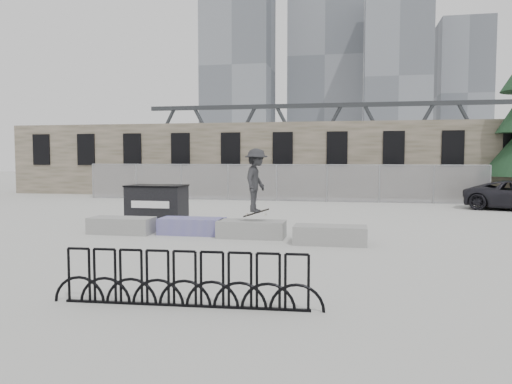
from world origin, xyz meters
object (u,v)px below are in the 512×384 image
at_px(planter_far_left, 122,225).
at_px(dumpster, 157,203).
at_px(planter_center_right, 252,228).
at_px(skateboarder, 256,180).
at_px(planter_center_left, 192,225).
at_px(planter_offset, 330,234).
at_px(bike_rack, 185,280).

height_order(planter_far_left, dumpster, dumpster).
xyz_separation_m(planter_center_right, skateboarder, (0.14, -0.00, 1.44)).
height_order(planter_center_left, skateboarder, skateboarder).
height_order(planter_center_right, planter_offset, same).
distance_m(planter_offset, dumpster, 7.38).
xyz_separation_m(planter_center_right, dumpster, (-4.14, 2.79, 0.42)).
bearing_deg(dumpster, bike_rack, -65.41).
relative_size(planter_far_left, bike_rack, 0.45).
height_order(planter_center_right, dumpster, dumpster).
xyz_separation_m(planter_far_left, dumpster, (0.05, 2.77, 0.42)).
relative_size(planter_center_left, dumpster, 0.95).
xyz_separation_m(dumpster, skateboarder, (4.28, -2.80, 1.02)).
bearing_deg(planter_center_left, bike_rack, -72.57).
height_order(planter_center_right, bike_rack, bike_rack).
bearing_deg(bike_rack, planter_far_left, 122.81).
bearing_deg(planter_far_left, planter_center_left, 6.63).
relative_size(planter_offset, bike_rack, 0.45).
distance_m(planter_far_left, planter_center_right, 4.19).
relative_size(planter_center_left, skateboarder, 0.98).
xyz_separation_m(planter_offset, skateboarder, (-2.22, 0.68, 1.44)).
relative_size(planter_center_left, planter_offset, 1.00).
distance_m(planter_center_right, bike_rack, 6.99).
bearing_deg(planter_center_right, bike_rack, -87.33).
height_order(planter_offset, skateboarder, skateboarder).
distance_m(planter_center_left, skateboarder, 2.56).
bearing_deg(dumpster, planter_offset, -28.10).
bearing_deg(planter_center_left, planter_far_left, -173.37).
height_order(planter_center_left, planter_offset, same).
bearing_deg(planter_offset, bike_rack, -107.91).
bearing_deg(skateboarder, planter_far_left, 95.23).
bearing_deg(planter_center_left, skateboarder, -7.78).
relative_size(planter_center_left, bike_rack, 0.45).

